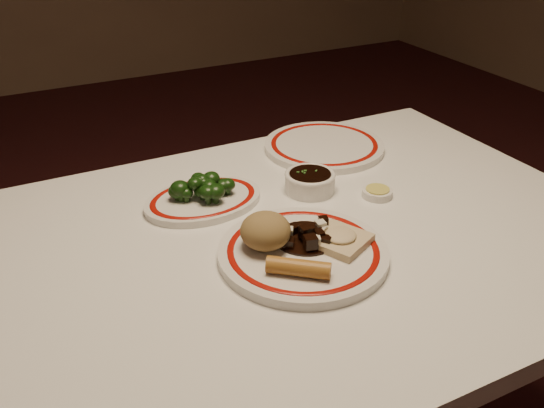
{
  "coord_description": "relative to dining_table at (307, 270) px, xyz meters",
  "views": [
    {
      "loc": [
        -0.51,
        -0.84,
        1.36
      ],
      "look_at": [
        -0.06,
        0.04,
        0.8
      ],
      "focal_mm": 40.0,
      "sensor_mm": 36.0,
      "label": 1
    }
  ],
  "objects": [
    {
      "name": "stirfry_heap",
      "position": [
        -0.04,
        -0.05,
        0.12
      ],
      "size": [
        0.12,
        0.12,
        0.03
      ],
      "color": "black",
      "rests_on": "main_plate"
    },
    {
      "name": "far_plate",
      "position": [
        0.23,
        0.31,
        0.1
      ],
      "size": [
        0.36,
        0.36,
        0.02
      ],
      "color": "silver",
      "rests_on": "dining_table"
    },
    {
      "name": "sweet_sour_dish",
      "position": [
        0.13,
        0.19,
        0.1
      ],
      "size": [
        0.06,
        0.06,
        0.02
      ],
      "color": "silver",
      "rests_on": "dining_table"
    },
    {
      "name": "broccoli_pile",
      "position": [
        -0.14,
        0.19,
        0.13
      ],
      "size": [
        0.14,
        0.12,
        0.05
      ],
      "color": "#23471C",
      "rests_on": "broccoli_plate"
    },
    {
      "name": "spring_roll",
      "position": [
        -0.1,
        -0.14,
        0.12
      ],
      "size": [
        0.1,
        0.09,
        0.03
      ],
      "primitive_type": "cylinder",
      "rotation": [
        1.57,
        0.0,
        0.89
      ],
      "color": "#A97129",
      "rests_on": "main_plate"
    },
    {
      "name": "broccoli_plate",
      "position": [
        -0.14,
        0.19,
        0.1
      ],
      "size": [
        0.26,
        0.23,
        0.02
      ],
      "color": "silver",
      "rests_on": "dining_table"
    },
    {
      "name": "soy_bowl",
      "position": [
        0.08,
        0.14,
        0.11
      ],
      "size": [
        0.11,
        0.11,
        0.04
      ],
      "color": "silver",
      "rests_on": "dining_table"
    },
    {
      "name": "rice_mound",
      "position": [
        -0.11,
        -0.04,
        0.14
      ],
      "size": [
        0.09,
        0.09,
        0.06
      ],
      "primitive_type": "ellipsoid",
      "color": "olive",
      "rests_on": "main_plate"
    },
    {
      "name": "main_plate",
      "position": [
        -0.06,
        -0.08,
        0.1
      ],
      "size": [
        0.34,
        0.34,
        0.02
      ],
      "color": "silver",
      "rests_on": "dining_table"
    },
    {
      "name": "dining_table",
      "position": [
        0.0,
        0.0,
        0.0
      ],
      "size": [
        1.2,
        0.9,
        0.75
      ],
      "color": "white",
      "rests_on": "ground"
    },
    {
      "name": "mustard_dish",
      "position": [
        0.2,
        0.05,
        0.1
      ],
      "size": [
        0.06,
        0.06,
        0.02
      ],
      "color": "silver",
      "rests_on": "dining_table"
    },
    {
      "name": "fried_wonton",
      "position": [
        0.01,
        -0.09,
        0.12
      ],
      "size": [
        0.12,
        0.12,
        0.03
      ],
      "color": "#C8B58D",
      "rests_on": "main_plate"
    }
  ]
}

